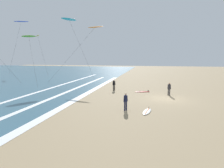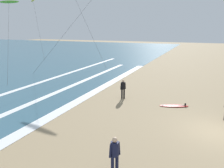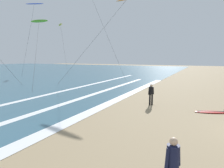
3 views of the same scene
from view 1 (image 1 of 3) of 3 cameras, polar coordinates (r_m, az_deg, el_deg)
The scene contains 14 objects.
ground_plane at distance 21.45m, azimuth 16.90°, elevation -4.53°, with size 160.00×160.00×0.00m, color #9E8763.
wave_foam_shoreline at distance 22.66m, azimuth -9.00°, elevation -3.53°, with size 40.15×0.89×0.01m, color white.
wave_foam_mid_break at distance 23.32m, azimuth -16.67°, elevation -3.45°, with size 41.54×0.59×0.01m, color white.
wave_foam_outer_break at distance 25.60m, azimuth -24.04°, elevation -2.78°, with size 53.31×0.58×0.01m, color white.
surfer_right_near at distance 25.32m, azimuth 0.64°, elevation 0.02°, with size 0.44×0.40×1.60m.
surfer_foreground_main at distance 23.23m, azimuth 17.98°, elevation -1.18°, with size 0.40×0.45×1.60m.
surfer_left_near at distance 15.84m, azimuth 4.42°, elevation -5.20°, with size 0.46×0.38×1.60m.
surfboard_foreground_flat at distance 24.73m, azimuth 9.81°, elevation -2.46°, with size 1.27×2.18×0.25m.
surfboard_near_water at distance 15.93m, azimuth 11.22°, elevation -8.67°, with size 2.17×0.98×0.25m.
kite_cyan_low_near at distance 36.79m, azimuth -13.72°, elevation 19.55°, with size 6.28×4.57×12.17m.
kite_lime_mid_center at distance 41.26m, azimuth -25.33°, elevation 13.70°, with size 9.12×9.16×9.27m.
kite_yellow_far_right at distance 54.65m, azimuth -22.90°, elevation 14.12°, with size 6.26×7.11×10.91m.
kite_blue_distant_high at distance 46.30m, azimuth -27.33°, elevation 17.40°, with size 1.94×7.21×12.87m.
kite_orange_distant_low at distance 34.37m, azimuth -5.44°, elevation 17.74°, with size 2.87×10.69×10.51m.
Camera 1 is at (-20.85, 1.74, 4.72)m, focal length 28.30 mm.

